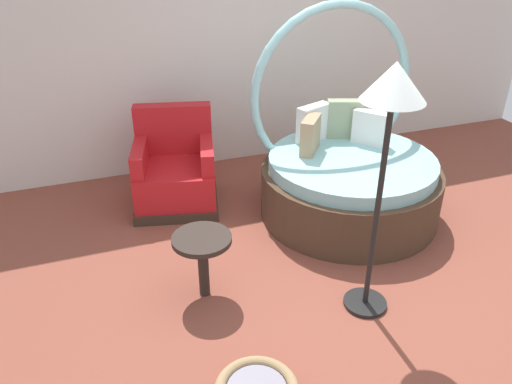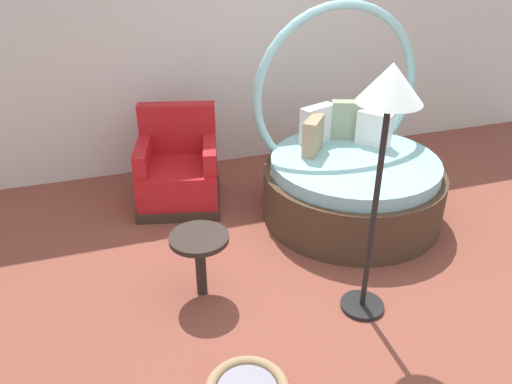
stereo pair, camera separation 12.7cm
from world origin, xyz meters
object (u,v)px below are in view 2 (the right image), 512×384
round_daybed (350,175)px  side_table (199,247)px  red_armchair (179,171)px  floor_lamp (388,110)px

round_daybed → side_table: 1.78m
round_daybed → red_armchair: (-1.51, 0.74, -0.07)m
side_table → red_armchair: bearing=86.0°
red_armchair → floor_lamp: (0.99, -2.02, 1.20)m
round_daybed → floor_lamp: 1.78m
round_daybed → side_table: size_ratio=3.70×
floor_lamp → red_armchair: bearing=116.2°
floor_lamp → round_daybed: bearing=68.0°
red_armchair → floor_lamp: bearing=-63.8°
red_armchair → side_table: 1.49m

